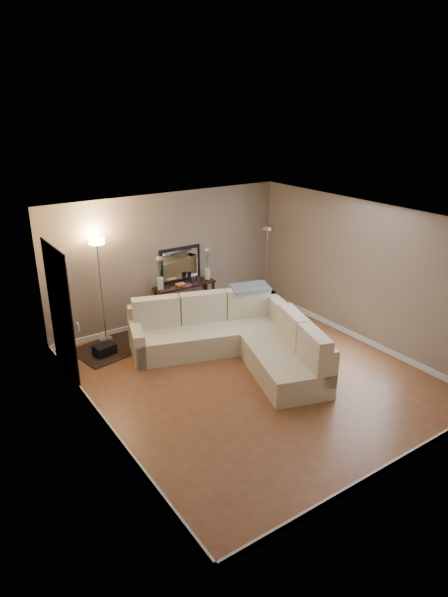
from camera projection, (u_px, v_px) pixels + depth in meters
floor at (251, 376)px, 8.17m from camera, size 5.00×5.50×0.01m
ceiling at (255, 219)px, 7.22m from camera, size 5.00×5.50×0.01m
wall_back at (168, 259)px, 9.82m from camera, size 5.00×0.02×2.60m
wall_front at (402, 379)px, 5.57m from camera, size 5.00×0.02×2.60m
wall_left at (97, 343)px, 6.39m from camera, size 0.02×5.50×2.60m
wall_right at (364, 273)px, 9.00m from camera, size 0.02×5.50×2.60m
baseboard_back at (171, 317)px, 10.26m from camera, size 5.00×0.03×0.10m
baseboard_front at (387, 467)px, 6.05m from camera, size 5.00×0.03×0.10m
baseboard_left at (107, 424)px, 6.86m from camera, size 0.03×5.50×0.10m
baseboard_right at (356, 336)px, 9.45m from camera, size 0.03×5.50×0.10m
doorway at (61, 314)px, 7.79m from camera, size 0.02×1.20×2.20m
switch_plate at (78, 327)px, 7.10m from camera, size 0.02×0.08×0.12m
sectional_sofa at (235, 337)px, 8.70m from camera, size 2.95×3.41×0.98m
throw_blanket at (250, 287)px, 9.22m from camera, size 0.79×0.58×0.09m
console_table at (182, 301)px, 10.06m from camera, size 1.28×0.35×0.78m
leaning_mirror at (180, 264)px, 9.97m from camera, size 0.90×0.05×0.71m
table_decor at (185, 283)px, 9.94m from camera, size 0.54×0.12×0.13m
flower_vase_left at (160, 275)px, 9.59m from camera, size 0.14×0.12×0.67m
flower_vase_right at (207, 266)px, 10.15m from camera, size 0.14×0.12×0.67m
floor_lamp_lit at (99, 271)px, 8.88m from camera, size 0.32×0.32×1.96m
floor_lamp_unlit at (267, 250)px, 10.54m from camera, size 0.30×0.30×1.78m
charcoal_rug at (112, 348)px, 9.07m from camera, size 1.43×1.17×0.02m
black_bag at (105, 351)px, 8.82m from camera, size 0.40×0.32×0.23m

